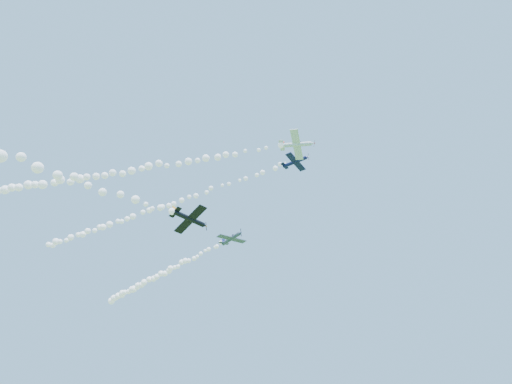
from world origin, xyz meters
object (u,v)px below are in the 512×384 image
Objects in this scene: plane_white at (297,144)px; plane_black at (190,219)px; plane_navy at (296,162)px; plane_grey at (232,238)px.

plane_black is at bearing -162.26° from plane_white.
plane_navy is at bearing 102.54° from plane_white.
plane_black is at bearing -52.06° from plane_grey.
plane_black is (12.91, -25.79, -8.28)m from plane_grey.
plane_grey is at bearing 36.20° from plane_black.
plane_white is at bearing -39.00° from plane_black.
plane_white is 5.63m from plane_navy.
plane_white is 31.96m from plane_grey.
plane_white is 26.51m from plane_black.
plane_white is 0.90× the size of plane_grey.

